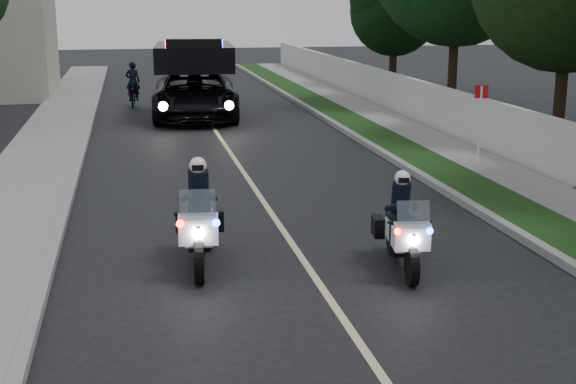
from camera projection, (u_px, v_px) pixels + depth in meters
ground at (319, 284)px, 12.07m from camera, size 120.00×120.00×0.00m
curb_right at (378, 150)px, 22.35m from camera, size 0.20×60.00×0.15m
grass_verge at (402, 149)px, 22.48m from camera, size 1.20×60.00×0.16m
sidewalk_right at (445, 147)px, 22.73m from camera, size 1.40×60.00×0.16m
property_wall at (479, 123)px, 22.76m from camera, size 0.22×60.00×1.50m
curb_left at (79, 161)px, 20.80m from camera, size 0.20×60.00×0.15m
sidewalk_left at (35, 163)px, 20.59m from camera, size 2.00×60.00×0.16m
lane_marking at (234, 158)px, 21.59m from camera, size 0.12×50.00×0.01m
police_moto_left at (200, 264)px, 12.96m from camera, size 0.93×2.14×1.76m
police_moto_right at (401, 268)px, 12.78m from camera, size 0.91×1.94×1.59m
police_suv at (196, 118)px, 28.90m from camera, size 3.41×6.57×3.10m
bicycle at (134, 106)px, 32.09m from camera, size 0.72×1.86×0.96m
cyclist at (134, 106)px, 32.09m from camera, size 0.61×0.44×1.59m
sign_post at (477, 167)px, 20.41m from camera, size 0.43×0.43×2.19m
tree_right_c at (557, 142)px, 24.03m from camera, size 7.49×7.49×9.62m
tree_right_d at (451, 108)px, 31.62m from camera, size 7.29×7.29×11.06m
tree_right_e at (392, 88)px, 38.58m from camera, size 4.30×4.30×7.10m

